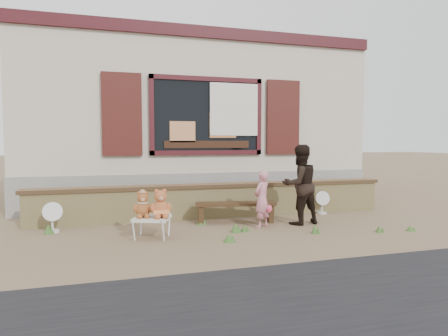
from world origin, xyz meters
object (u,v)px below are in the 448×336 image
object	(u,v)px
bench	(236,208)
adult	(300,184)
folding_chair	(152,219)
teddy_bear_right	(161,203)
child	(262,199)
teddy_bear_left	(143,204)

from	to	relation	value
bench	adult	xyz separation A→B (m)	(1.08, -0.42, 0.44)
folding_chair	adult	bearing A→B (deg)	25.64
teddy_bear_right	child	xyz separation A→B (m)	(1.77, 0.26, -0.05)
teddy_bear_left	child	size ratio (longest dim) A/B	0.41
bench	teddy_bear_left	bearing A→B (deg)	-149.28
folding_chair	teddy_bear_left	size ratio (longest dim) A/B	1.60
child	adult	world-z (taller)	adult
teddy_bear_left	teddy_bear_right	xyz separation A→B (m)	(0.26, -0.09, 0.02)
folding_chair	teddy_bear_right	size ratio (longest dim) A/B	1.47
teddy_bear_left	child	world-z (taller)	child
teddy_bear_left	folding_chair	bearing A→B (deg)	0.00
folding_chair	teddy_bear_right	bearing A→B (deg)	-0.00
teddy_bear_left	bench	bearing A→B (deg)	40.50
child	folding_chair	bearing A→B (deg)	-27.44
teddy_bear_right	folding_chair	bearing A→B (deg)	180.00
bench	child	bearing A→B (deg)	-46.60
child	adult	distance (m)	0.79
folding_chair	adult	distance (m)	2.71
adult	teddy_bear_right	bearing A→B (deg)	-0.67
teddy_bear_left	teddy_bear_right	size ratio (longest dim) A/B	0.92
bench	child	xyz separation A→B (m)	(0.32, -0.49, 0.22)
teddy_bear_right	adult	xyz separation A→B (m)	(2.53, 0.33, 0.17)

